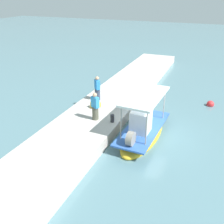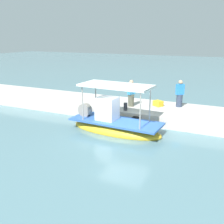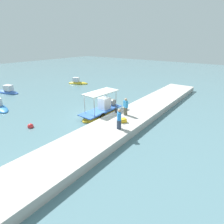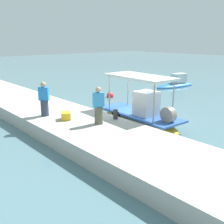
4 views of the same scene
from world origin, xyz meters
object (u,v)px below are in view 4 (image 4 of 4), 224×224
Objects in this scene: main_fishing_boat at (140,116)px; cargo_crate at (66,116)px; fisherman_by_crate at (44,101)px; mooring_bollard at (115,114)px; fisherman_near_bollard at (99,107)px; moored_boat_mid at (176,84)px; marker_buoy at (110,96)px.

cargo_crate is at bearing -111.03° from main_fishing_boat.
mooring_bollard is (2.89, 2.38, -0.57)m from fisherman_by_crate.
fisherman_near_bollard reaches higher than cargo_crate.
main_fishing_boat is at bearing 57.11° from fisherman_by_crate.
main_fishing_boat is 3.11× the size of fisherman_by_crate.
mooring_bollard is at bearing -86.82° from main_fishing_boat.
mooring_bollard is at bearing -65.45° from moored_boat_mid.
fisherman_near_bollard is at bearing 25.94° from cargo_crate.
fisherman_by_crate reaches higher than fisherman_near_bollard.
fisherman_by_crate is at bearing -156.87° from fisherman_near_bollard.
cargo_crate is at bearing -73.43° from moored_boat_mid.
cargo_crate is (-1.48, -3.84, 0.44)m from main_fishing_boat.
moored_boat_mid is at bearing 106.57° from cargo_crate.
main_fishing_boat is 1.14× the size of moored_boat_mid.
moored_boat_mid reaches higher than cargo_crate.
moored_boat_mid is (-6.07, 11.61, -0.25)m from main_fishing_boat.
main_fishing_boat reaches higher than mooring_bollard.
mooring_bollard is 14.89m from moored_boat_mid.
fisherman_by_crate is 1.52m from cargo_crate.
fisherman_near_bollard is at bearing -86.85° from mooring_bollard.
cargo_crate reaches higher than marker_buoy.
fisherman_near_bollard is 3.14× the size of marker_buoy.
fisherman_by_crate is 16.30m from moored_boat_mid.
marker_buoy is at bearing -93.66° from moored_boat_mid.
fisherman_near_bollard is at bearing -86.83° from main_fishing_boat.
main_fishing_boat reaches higher than fisherman_by_crate.
marker_buoy is 8.14m from moored_boat_mid.
fisherman_by_crate is at bearing -160.59° from cargo_crate.
cargo_crate is at bearing -129.51° from mooring_bollard.
main_fishing_boat is at bearing 68.97° from cargo_crate.
moored_boat_mid is (0.52, 8.12, 0.10)m from marker_buoy.
fisherman_near_bollard is at bearing 23.13° from fisherman_by_crate.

